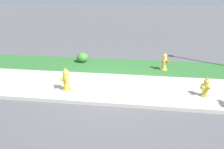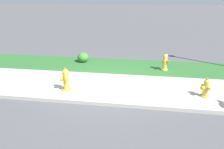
{
  "view_description": "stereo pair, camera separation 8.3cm",
  "coord_description": "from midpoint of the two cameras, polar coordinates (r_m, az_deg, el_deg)",
  "views": [
    {
      "loc": [
        1.1,
        -7.09,
        3.14
      ],
      "look_at": [
        0.08,
        0.19,
        0.4
      ],
      "focal_mm": 35.0,
      "sensor_mm": 36.0,
      "label": 1
    },
    {
      "loc": [
        1.19,
        -7.08,
        3.14
      ],
      "look_at": [
        0.08,
        0.19,
        0.4
      ],
      "focal_mm": 35.0,
      "sensor_mm": 36.0,
      "label": 2
    }
  ],
  "objects": [
    {
      "name": "ground_plane",
      "position": [
        7.84,
        -1.06,
        -3.19
      ],
      "size": [
        120.0,
        120.0,
        0.0
      ],
      "primitive_type": "plane",
      "color": "#515154"
    },
    {
      "name": "fire_hydrant_far_end",
      "position": [
        7.61,
        22.98,
        -3.18
      ],
      "size": [
        0.33,
        0.36,
        0.64
      ],
      "rotation": [
        0.0,
        0.0,
        2.08
      ],
      "color": "gold",
      "rests_on": "ground"
    },
    {
      "name": "shrub_bush_far_verge",
      "position": [
        10.69,
        -7.96,
        4.44
      ],
      "size": [
        0.54,
        0.54,
        0.46
      ],
      "color": "#3D7F33",
      "rests_on": "ground"
    },
    {
      "name": "fire_hydrant_across_street",
      "position": [
        7.58,
        -12.25,
        -1.36
      ],
      "size": [
        0.36,
        0.38,
        0.8
      ],
      "rotation": [
        0.0,
        0.0,
        1.99
      ],
      "color": "gold",
      "rests_on": "ground"
    },
    {
      "name": "street_curb",
      "position": [
        6.59,
        -2.96,
        -7.47
      ],
      "size": [
        18.0,
        0.16,
        0.12
      ],
      "primitive_type": "cube",
      "color": "#BCB7AD",
      "rests_on": "ground"
    },
    {
      "name": "sidewalk_pavement",
      "position": [
        7.84,
        -1.07,
        -3.16
      ],
      "size": [
        18.0,
        2.59,
        0.01
      ],
      "primitive_type": "cube",
      "color": "#BCB7AD",
      "rests_on": "ground"
    },
    {
      "name": "fire_hydrant_near_corner",
      "position": [
        9.68,
        13.31,
        3.28
      ],
      "size": [
        0.35,
        0.37,
        0.78
      ],
      "rotation": [
        0.0,
        0.0,
        4.2
      ],
      "color": "gold",
      "rests_on": "ground"
    },
    {
      "name": "grass_verge",
      "position": [
        10.08,
        1.09,
        2.29
      ],
      "size": [
        18.0,
        2.24,
        0.01
      ],
      "primitive_type": "cube",
      "color": "#2D662D",
      "rests_on": "ground"
    }
  ]
}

